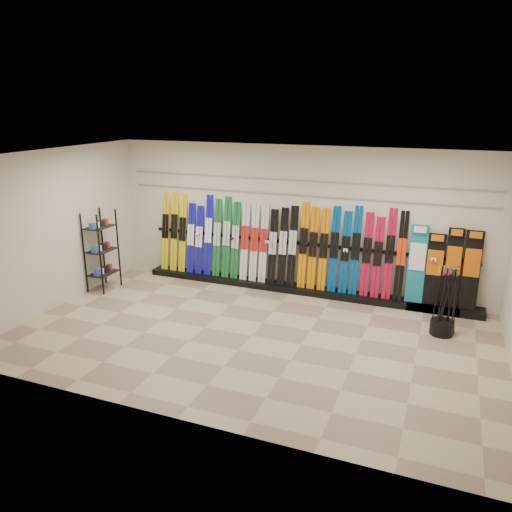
% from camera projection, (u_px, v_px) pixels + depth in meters
% --- Properties ---
extents(floor, '(8.00, 8.00, 0.00)m').
position_uv_depth(floor, '(251.00, 336.00, 8.49)').
color(floor, gray).
rests_on(floor, ground).
extents(back_wall, '(8.00, 0.00, 8.00)m').
position_uv_depth(back_wall, '(296.00, 219.00, 10.27)').
color(back_wall, beige).
rests_on(back_wall, floor).
extents(left_wall, '(0.00, 5.00, 5.00)m').
position_uv_depth(left_wall, '(55.00, 229.00, 9.44)').
color(left_wall, beige).
rests_on(left_wall, floor).
extents(ceiling, '(8.00, 8.00, 0.00)m').
position_uv_depth(ceiling, '(251.00, 157.00, 7.60)').
color(ceiling, silver).
rests_on(ceiling, back_wall).
extents(ski_rack_base, '(8.00, 0.40, 0.12)m').
position_uv_depth(ski_rack_base, '(302.00, 289.00, 10.42)').
color(ski_rack_base, black).
rests_on(ski_rack_base, floor).
extents(skis, '(5.38, 0.30, 1.82)m').
position_uv_depth(skis, '(273.00, 244.00, 10.46)').
color(skis, yellow).
rests_on(skis, ski_rack_base).
extents(snowboards, '(1.28, 0.23, 1.49)m').
position_uv_depth(snowboards, '(443.00, 268.00, 9.31)').
color(snowboards, '#14728C').
rests_on(snowboards, ski_rack_base).
extents(accessory_rack, '(0.40, 0.60, 1.68)m').
position_uv_depth(accessory_rack, '(102.00, 251.00, 10.39)').
color(accessory_rack, black).
rests_on(accessory_rack, floor).
extents(pole_bin, '(0.39, 0.39, 0.25)m').
position_uv_depth(pole_bin, '(442.00, 327.00, 8.51)').
color(pole_bin, black).
rests_on(pole_bin, floor).
extents(ski_poles, '(0.41, 0.28, 1.18)m').
position_uv_depth(ski_poles, '(446.00, 301.00, 8.38)').
color(ski_poles, black).
rests_on(ski_poles, pole_bin).
extents(slatwall_rail_0, '(7.60, 0.02, 0.03)m').
position_uv_depth(slatwall_rail_0, '(297.00, 195.00, 10.10)').
color(slatwall_rail_0, gray).
rests_on(slatwall_rail_0, back_wall).
extents(slatwall_rail_1, '(7.60, 0.02, 0.03)m').
position_uv_depth(slatwall_rail_1, '(297.00, 180.00, 10.01)').
color(slatwall_rail_1, gray).
rests_on(slatwall_rail_1, back_wall).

